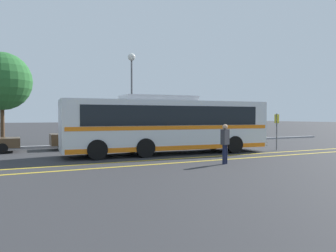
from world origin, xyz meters
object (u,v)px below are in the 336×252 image
at_px(transit_bus, 168,124).
at_px(street_lamp, 132,74).
at_px(bus_stop_sign, 277,127).
at_px(parked_car_1, 84,137).
at_px(pedestrian_0, 225,141).
at_px(tree_0, 2,81).
at_px(parked_car_2, 157,135).

xyz_separation_m(transit_bus, street_lamp, (0.66, 7.88, 3.77)).
bearing_deg(street_lamp, bus_stop_sign, -55.09).
distance_m(parked_car_1, bus_stop_sign, 12.47).
height_order(parked_car_1, bus_stop_sign, bus_stop_sign).
distance_m(parked_car_1, pedestrian_0, 10.71).
bearing_deg(transit_bus, parked_car_1, -139.82).
relative_size(transit_bus, pedestrian_0, 6.84).
bearing_deg(transit_bus, tree_0, -135.12).
relative_size(pedestrian_0, street_lamp, 0.25).
distance_m(parked_car_2, pedestrian_0, 9.65).
relative_size(transit_bus, tree_0, 1.80).
height_order(parked_car_1, tree_0, tree_0).
height_order(pedestrian_0, tree_0, tree_0).
bearing_deg(street_lamp, pedestrian_0, -90.63).
relative_size(transit_bus, street_lamp, 1.71).
distance_m(transit_bus, parked_car_1, 6.35).
distance_m(parked_car_2, street_lamp, 5.68).
relative_size(transit_bus, parked_car_1, 2.92).
bearing_deg(transit_bus, pedestrian_0, 10.21).
xyz_separation_m(parked_car_1, street_lamp, (4.36, 2.81, 4.70)).
height_order(parked_car_1, parked_car_2, parked_car_1).
bearing_deg(street_lamp, tree_0, 167.73).
bearing_deg(pedestrian_0, tree_0, 98.41).
height_order(parked_car_2, bus_stop_sign, bus_stop_sign).
bearing_deg(parked_car_1, transit_bus, -142.39).
height_order(parked_car_1, street_lamp, street_lamp).
height_order(transit_bus, pedestrian_0, transit_bus).
xyz_separation_m(pedestrian_0, street_lamp, (0.14, 12.65, 4.46)).
distance_m(bus_stop_sign, tree_0, 19.41).
distance_m(transit_bus, parked_car_2, 5.14).
bearing_deg(tree_0, bus_stop_sign, -35.54).
relative_size(street_lamp, tree_0, 1.05).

